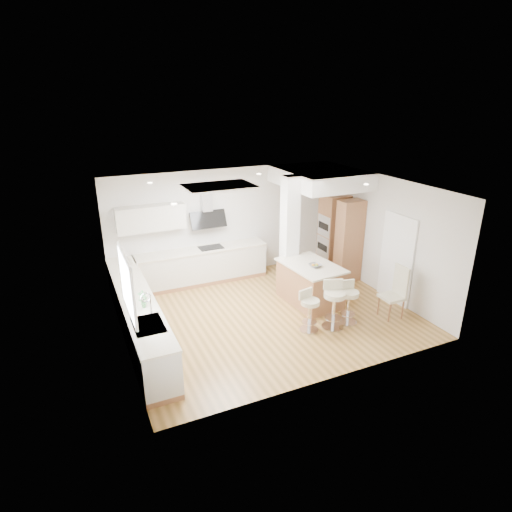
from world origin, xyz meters
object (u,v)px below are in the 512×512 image
bar_stool_c (348,300)px  bar_stool_a (309,309)px  peninsula (310,283)px  dining_chair (396,290)px  bar_stool_b (334,302)px

bar_stool_c → bar_stool_a: bearing=-176.2°
peninsula → bar_stool_c: 1.17m
dining_chair → bar_stool_a: bearing=174.1°
peninsula → bar_stool_b: size_ratio=1.58×
bar_stool_a → bar_stool_c: size_ratio=0.95×
bar_stool_a → bar_stool_b: bar_stool_b is taller
bar_stool_a → dining_chair: 2.02m
bar_stool_b → bar_stool_c: 0.40m
peninsula → dining_chair: size_ratio=1.40×
bar_stool_b → peninsula: bearing=101.4°
bar_stool_a → dining_chair: (2.00, -0.25, 0.12)m
bar_stool_a → bar_stool_b: 0.53m
bar_stool_a → bar_stool_c: bar_stool_c is taller
bar_stool_a → dining_chair: size_ratio=0.76×
bar_stool_b → bar_stool_c: (0.39, 0.05, -0.06)m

